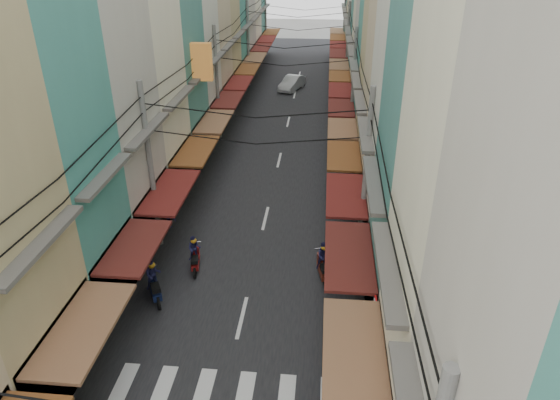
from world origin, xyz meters
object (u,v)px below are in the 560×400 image
Objects in this scene: bicycle at (402,289)px; traffic_sign at (374,316)px; market_umbrella at (448,335)px; white_car at (292,90)px.

bicycle is 5.34m from traffic_sign.
traffic_sign is (-2.30, 0.72, -0.04)m from market_umbrella.
traffic_sign is (5.31, -35.86, 2.26)m from white_car.
white_car is 32.12m from bicycle.
traffic_sign reaches higher than white_car.
white_car reaches higher than bicycle.
traffic_sign reaches higher than market_umbrella.
market_umbrella is at bearing -178.30° from bicycle.
traffic_sign is at bearing 162.49° from market_umbrella.
white_car is 37.44m from market_umbrella.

